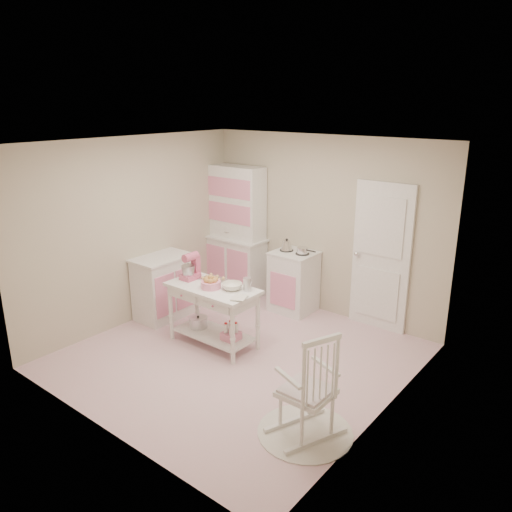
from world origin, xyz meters
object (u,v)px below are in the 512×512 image
(work_table, at_px, (213,316))
(stove, at_px, (294,281))
(base_cabinet, at_px, (164,287))
(stand_mixer, at_px, (190,267))
(rocking_chair, at_px, (307,382))
(bread_basket, at_px, (211,285))
(hutch, at_px, (235,231))

(work_table, bearing_deg, stove, 83.25)
(base_cabinet, height_order, stand_mixer, stand_mixer)
(rocking_chair, distance_m, bread_basket, 2.08)
(stove, bearing_deg, base_cabinet, -134.53)
(rocking_chair, height_order, bread_basket, rocking_chair)
(stand_mixer, bearing_deg, stove, 69.09)
(hutch, distance_m, work_table, 2.00)
(hutch, relative_size, work_table, 1.73)
(hutch, distance_m, stand_mixer, 1.69)
(work_table, distance_m, stand_mixer, 0.71)
(work_table, xyz_separation_m, bread_basket, (0.02, -0.05, 0.45))
(hutch, distance_m, base_cabinet, 1.54)
(rocking_chair, height_order, work_table, rocking_chair)
(base_cabinet, bearing_deg, stand_mixer, -12.59)
(base_cabinet, bearing_deg, rocking_chair, -17.51)
(stove, relative_size, bread_basket, 3.68)
(stove, bearing_deg, work_table, -96.75)
(work_table, bearing_deg, bread_basket, -68.20)
(base_cabinet, bearing_deg, bread_basket, -11.28)
(hutch, distance_m, stove, 1.33)
(stove, distance_m, stand_mixer, 1.72)
(stove, distance_m, bread_basket, 1.66)
(stove, height_order, bread_basket, stove)
(stand_mixer, bearing_deg, base_cabinet, 168.00)
(rocking_chair, xyz_separation_m, stand_mixer, (-2.36, 0.81, 0.42))
(work_table, bearing_deg, hutch, 122.38)
(rocking_chair, height_order, stand_mixer, stand_mixer)
(base_cabinet, xyz_separation_m, rocking_chair, (3.10, -0.98, 0.09))
(bread_basket, bearing_deg, stand_mixer, 170.96)
(hutch, height_order, stand_mixer, hutch)
(stove, height_order, work_table, stove)
(base_cabinet, bearing_deg, hutch, 84.16)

